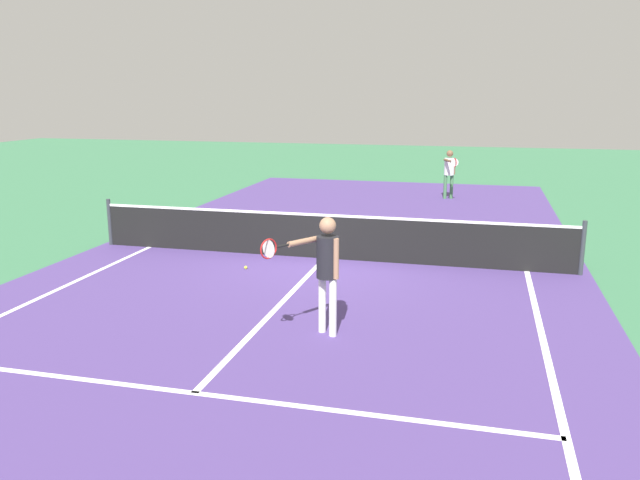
{
  "coord_description": "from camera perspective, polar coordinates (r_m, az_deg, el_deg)",
  "views": [
    {
      "loc": [
        3.11,
        -12.65,
        3.44
      ],
      "look_at": [
        0.54,
        -2.51,
        1.0
      ],
      "focal_mm": 35.59,
      "sensor_mm": 36.0,
      "label": 1
    }
  ],
  "objects": [
    {
      "name": "player_near",
      "position": [
        9.0,
        0.54,
        -2.02
      ],
      "size": [
        0.93,
        0.98,
        1.74
      ],
      "color": "white",
      "rests_on": "ground_plane"
    },
    {
      "name": "line_service_near",
      "position": [
        7.78,
        -11.23,
        -13.34
      ],
      "size": [
        8.22,
        0.1,
        0.01
      ],
      "primitive_type": "cube",
      "color": "white",
      "rests_on": "ground_plane"
    },
    {
      "name": "net",
      "position": [
        13.36,
        0.42,
        0.38
      ],
      "size": [
        10.28,
        0.09,
        1.07
      ],
      "color": "#33383D",
      "rests_on": "ground_plane"
    },
    {
      "name": "line_sideline_right",
      "position": [
        7.6,
        20.87,
        -14.66
      ],
      "size": [
        0.1,
        11.89,
        0.01
      ],
      "primitive_type": "cube",
      "color": "white",
      "rests_on": "ground_plane"
    },
    {
      "name": "court_surface_inbounds",
      "position": [
        13.48,
        0.41,
        -1.66
      ],
      "size": [
        10.62,
        24.4,
        0.0
      ],
      "primitive_type": "cube",
      "color": "#4C387A",
      "rests_on": "ground_plane"
    },
    {
      "name": "line_center_service",
      "position": [
        10.53,
        -3.77,
        -5.95
      ],
      "size": [
        0.1,
        6.4,
        0.01
      ],
      "primitive_type": "cube",
      "color": "white",
      "rests_on": "ground_plane"
    },
    {
      "name": "player_far",
      "position": [
        21.37,
        11.56,
        6.28
      ],
      "size": [
        0.51,
        1.17,
        1.6
      ],
      "color": "#3F7247",
      "rests_on": "ground_plane"
    },
    {
      "name": "tennis_ball_near_net",
      "position": [
        12.74,
        -6.69,
        -2.47
      ],
      "size": [
        0.07,
        0.07,
        0.07
      ],
      "primitive_type": "sphere",
      "color": "#CCE033",
      "rests_on": "ground_plane"
    },
    {
      "name": "ground_plane",
      "position": [
        13.48,
        0.41,
        -1.66
      ],
      "size": [
        60.0,
        60.0,
        0.0
      ],
      "primitive_type": "plane",
      "color": "#38724C"
    }
  ]
}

